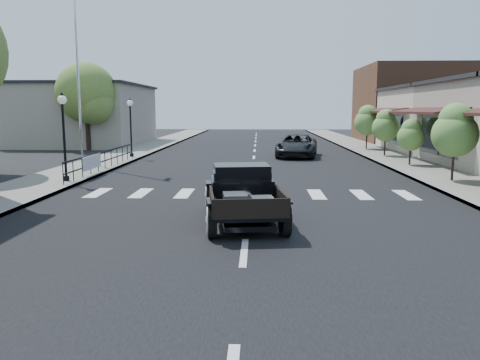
{
  "coord_description": "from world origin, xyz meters",
  "views": [
    {
      "loc": [
        0.3,
        -12.7,
        3.07
      ],
      "look_at": [
        -0.25,
        0.92,
        1.0
      ],
      "focal_mm": 35.0,
      "sensor_mm": 36.0,
      "label": 1
    }
  ],
  "objects": [
    {
      "name": "sidewalk_left",
      "position": [
        -8.5,
        15.0,
        0.07
      ],
      "size": [
        3.0,
        80.0,
        0.15
      ],
      "primitive_type": "cube",
      "color": "gray",
      "rests_on": "ground"
    },
    {
      "name": "big_tree_far",
      "position": [
        -12.5,
        22.0,
        3.26
      ],
      "size": [
        4.43,
        4.43,
        6.51
      ],
      "primitive_type": null,
      "color": "#577030",
      "rests_on": "ground"
    },
    {
      "name": "low_building_left",
      "position": [
        -15.0,
        28.0,
        2.5
      ],
      "size": [
        10.0,
        12.0,
        5.0
      ],
      "primitive_type": "cube",
      "color": "#9D9484",
      "rests_on": "ground"
    },
    {
      "name": "small_tree_c",
      "position": [
        8.3,
        12.26,
        1.31
      ],
      "size": [
        1.4,
        1.4,
        2.33
      ],
      "primitive_type": null,
      "color": "#57833C",
      "rests_on": "sidewalk_right"
    },
    {
      "name": "hotrod_pickup",
      "position": [
        -0.14,
        -0.16,
        0.8
      ],
      "size": [
        2.75,
        4.86,
        1.6
      ],
      "primitive_type": null,
      "rotation": [
        0.0,
        0.0,
        0.13
      ],
      "color": "black",
      "rests_on": "ground"
    },
    {
      "name": "banner",
      "position": [
        -7.22,
        8.0,
        0.45
      ],
      "size": [
        0.04,
        2.2,
        0.6
      ],
      "primitive_type": null,
      "color": "silver",
      "rests_on": "sidewalk_left"
    },
    {
      "name": "road",
      "position": [
        0.0,
        15.0,
        0.01
      ],
      "size": [
        14.0,
        80.0,
        0.02
      ],
      "primitive_type": "cube",
      "color": "black",
      "rests_on": "ground"
    },
    {
      "name": "ground",
      "position": [
        0.0,
        0.0,
        0.0
      ],
      "size": [
        120.0,
        120.0,
        0.0
      ],
      "primitive_type": "plane",
      "color": "black",
      "rests_on": "ground"
    },
    {
      "name": "small_tree_b",
      "position": [
        8.3,
        6.76,
        1.68
      ],
      "size": [
        1.83,
        1.83,
        3.05
      ],
      "primitive_type": null,
      "color": "#57833C",
      "rests_on": "sidewalk_right"
    },
    {
      "name": "far_building_right",
      "position": [
        15.5,
        32.0,
        3.5
      ],
      "size": [
        11.0,
        10.0,
        7.0
      ],
      "primitive_type": "cube",
      "color": "brown",
      "rests_on": "ground"
    },
    {
      "name": "small_tree_d",
      "position": [
        8.3,
        17.26,
        1.56
      ],
      "size": [
        1.69,
        1.69,
        2.81
      ],
      "primitive_type": null,
      "color": "#57833C",
      "rests_on": "sidewalk_right"
    },
    {
      "name": "railing",
      "position": [
        -7.3,
        10.0,
        0.65
      ],
      "size": [
        0.08,
        10.0,
        1.0
      ],
      "primitive_type": null,
      "color": "black",
      "rests_on": "sidewalk_left"
    },
    {
      "name": "small_tree_e",
      "position": [
        8.3,
        22.36,
        1.7
      ],
      "size": [
        1.86,
        1.86,
        3.11
      ],
      "primitive_type": null,
      "color": "#57833C",
      "rests_on": "sidewalk_right"
    },
    {
      "name": "second_car",
      "position": [
        2.77,
        17.56,
        0.73
      ],
      "size": [
        3.18,
        5.53,
        1.45
      ],
      "primitive_type": "imported",
      "rotation": [
        0.0,
        0.0,
        -0.15
      ],
      "color": "black",
      "rests_on": "ground"
    },
    {
      "name": "sidewalk_right",
      "position": [
        8.5,
        15.0,
        0.07
      ],
      "size": [
        3.0,
        80.0,
        0.15
      ],
      "primitive_type": "cube",
      "color": "gray",
      "rests_on": "ground"
    },
    {
      "name": "lamp_post_c",
      "position": [
        -7.6,
        16.0,
        1.95
      ],
      "size": [
        0.36,
        0.36,
        3.59
      ],
      "primitive_type": null,
      "color": "black",
      "rests_on": "sidewalk_left"
    },
    {
      "name": "storefront_far",
      "position": [
        15.0,
        22.0,
        2.25
      ],
      "size": [
        10.0,
        9.0,
        4.5
      ],
      "primitive_type": "cube",
      "color": "beige",
      "rests_on": "ground"
    },
    {
      "name": "flagpole",
      "position": [
        -9.2,
        12.0,
        6.3
      ],
      "size": [
        0.12,
        0.12,
        12.31
      ],
      "primitive_type": "cylinder",
      "color": "silver",
      "rests_on": "sidewalk_left"
    },
    {
      "name": "road_markings",
      "position": [
        0.0,
        10.0,
        0.0
      ],
      "size": [
        12.0,
        60.0,
        0.06
      ],
      "primitive_type": null,
      "color": "silver",
      "rests_on": "ground"
    },
    {
      "name": "lamp_post_b",
      "position": [
        -7.6,
        6.0,
        1.95
      ],
      "size": [
        0.36,
        0.36,
        3.59
      ],
      "primitive_type": null,
      "color": "black",
      "rests_on": "sidewalk_left"
    }
  ]
}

